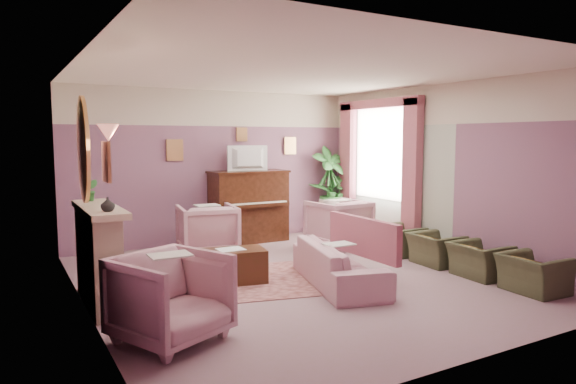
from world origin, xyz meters
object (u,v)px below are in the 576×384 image
floral_armchair_left (207,227)px  olive_chair_a (533,268)px  floral_armchair_front (171,293)px  olive_chair_d (399,235)px  coffee_table (227,267)px  olive_chair_c (436,244)px  television (249,156)px  side_table (331,216)px  sofa (339,256)px  olive_chair_b (480,255)px  piano (249,207)px  floral_armchair_right (339,221)px

floral_armchair_left → olive_chair_a: size_ratio=1.28×
floral_armchair_front → olive_chair_d: 4.73m
coffee_table → olive_chair_c: size_ratio=1.36×
television → side_table: size_ratio=1.14×
olive_chair_a → olive_chair_d: 2.46m
television → olive_chair_a: 5.09m
sofa → floral_armchair_left: floral_armchair_left is taller
television → side_table: (1.83, -0.01, -1.25)m
coffee_table → olive_chair_b: olive_chair_b is taller
piano → olive_chair_a: piano is taller
olive_chair_a → olive_chair_b: 0.82m
floral_armchair_right → piano: bearing=133.6°
floral_armchair_left → olive_chair_a: (2.81, -3.95, -0.15)m
floral_armchair_right → olive_chair_d: (0.54, -0.98, -0.15)m
piano → floral_armchair_front: (-2.68, -3.95, -0.18)m
floral_armchair_left → floral_armchair_right: same height
side_table → floral_armchair_left: bearing=-167.3°
television → olive_chair_d: 3.04m
olive_chair_b → olive_chair_d: same height
coffee_table → floral_armchair_front: 2.00m
piano → side_table: piano is taller
floral_armchair_front → side_table: floral_armchair_front is taller
floral_armchair_front → side_table: bearing=40.8°
coffee_table → floral_armchair_left: bearing=78.0°
floral_armchair_left → olive_chair_d: size_ratio=1.28×
olive_chair_c → olive_chair_d: 0.82m
floral_armchair_right → olive_chair_b: floral_armchair_right is taller
olive_chair_c → piano: bearing=119.6°
coffee_table → sofa: size_ratio=0.53×
olive_chair_c → side_table: size_ratio=1.05×
television → sofa: 3.36m
coffee_table → floral_armchair_right: size_ratio=1.06×
television → floral_armchair_left: bearing=-148.6°
floral_armchair_front → olive_chair_d: floral_armchair_front is taller
piano → coffee_table: bearing=-121.2°
television → olive_chair_b: 4.36m
olive_chair_d → olive_chair_c: bearing=-90.0°
olive_chair_c → olive_chair_a: bearing=-90.0°
olive_chair_a → television: bearing=110.4°
floral_armchair_front → olive_chair_b: bearing=1.3°
coffee_table → floral_armchair_left: 1.73m
olive_chair_b → coffee_table: bearing=155.3°
floral_armchair_front → olive_chair_b: (4.40, 0.10, -0.15)m
olive_chair_d → olive_chair_b: bearing=-90.0°
sofa → floral_armchair_left: size_ratio=2.02×
side_table → olive_chair_a: bearing=-91.4°
sofa → floral_armchair_right: (1.37, 1.94, 0.09)m
floral_armchair_right → olive_chair_b: 2.68m
coffee_table → sofa: (1.25, -0.78, 0.16)m
floral_armchair_right → olive_chair_d: floral_armchair_right is taller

